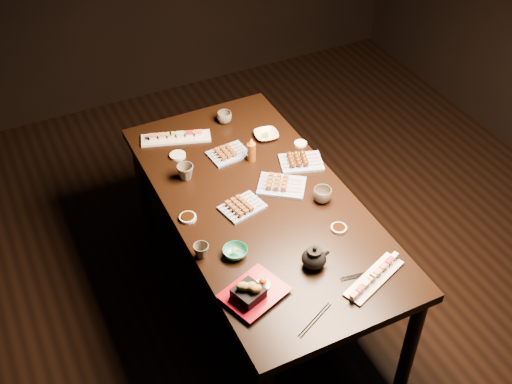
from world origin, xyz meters
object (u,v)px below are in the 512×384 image
Objects in this scene: teacup_mid_right at (322,195)px; condiment_bottle at (251,149)px; yakitori_plate_left at (228,151)px; teapot at (314,256)px; yakitori_plate_right at (282,183)px; sushi_platter_far at (176,136)px; sushi_platter_near at (374,276)px; yakitori_plate_center at (242,204)px; dining_table at (260,252)px; edamame_bowl_green at (235,252)px; tempura_tray at (254,288)px; teacup_far_right at (224,117)px; edamame_bowl_cream at (266,135)px; teacup_far_left at (185,172)px; teacup_near_left at (201,251)px.

condiment_bottle is at bearing 111.40° from teacup_mid_right.
yakitori_plate_left is 1.56× the size of teapot.
sushi_platter_far is at bearing 154.59° from yakitori_plate_right.
sushi_platter_near is 1.65× the size of yakitori_plate_center.
yakitori_plate_left is (0.01, 0.42, 0.40)m from dining_table.
yakitori_plate_center is 1.53× the size of teapot.
teapot is at bearing -36.20° from edamame_bowl_green.
teacup_far_right is at bearing 52.12° from tempura_tray.
yakitori_plate_center is (0.09, -0.69, 0.00)m from sushi_platter_far.
edamame_bowl_green is 0.37m from teapot.
teacup_far_right is at bearing 121.83° from edamame_bowl_cream.
condiment_bottle is (-0.17, -0.15, 0.06)m from edamame_bowl_cream.
yakitori_plate_left reaches higher than edamame_bowl_cream.
tempura_tray is at bearing -115.03° from condiment_bottle.
teacup_far_right is (0.39, 0.99, 0.02)m from edamame_bowl_green.
teacup_far_left reaches higher than yakitori_plate_left.
dining_table is 0.42m from yakitori_plate_center.
teacup_near_left is 0.75m from condiment_bottle.
sushi_platter_near is 1.02m from condiment_bottle.
teacup_mid_right reaches higher than sushi_platter_far.
teacup_far_left is 0.66× the size of teapot.
yakitori_plate_left reaches higher than sushi_platter_far.
dining_table is 0.52m from teacup_mid_right.
yakitori_plate_left is (-0.21, 1.11, 0.01)m from sushi_platter_near.
teacup_mid_right is at bearing 15.31° from tempura_tray.
teacup_far_left is (0.02, 0.87, -0.01)m from tempura_tray.
dining_table is 8.69× the size of yakitori_plate_center.
yakitori_plate_right is at bearing -75.18° from yakitori_plate_left.
tempura_tray is 3.05× the size of teacup_far_right.
condiment_bottle is at bearing -2.12° from teacup_far_left.
sushi_platter_near is at bearing -68.61° from dining_table.
teacup_mid_right is 0.65× the size of condiment_bottle.
teapot reaches higher than edamame_bowl_cream.
teacup_far_left reaches higher than teacup_near_left.
dining_table is at bearing -108.04° from condiment_bottle.
condiment_bottle is (0.09, -0.10, 0.05)m from yakitori_plate_left.
teacup_mid_right is at bearing -22.18° from dining_table.
condiment_bottle is at bearing 89.25° from teapot.
teacup_far_left is at bearing 69.00° from tempura_tray.
teacup_far_right is 0.64× the size of teapot.
sushi_platter_near is at bearing -39.20° from teapot.
sushi_platter_near is 1.16m from edamame_bowl_cream.
dining_table is at bearing 28.18° from teacup_near_left.
teacup_far_right reaches higher than edamame_bowl_cream.
sushi_platter_near is 1.43m from sushi_platter_far.
teacup_far_right is 0.39m from condiment_bottle.
yakitori_plate_center is 0.86× the size of yakitori_plate_right.
condiment_bottle reaches higher than yakitori_plate_center.
edamame_bowl_green is 0.78× the size of condiment_bottle.
sushi_platter_near is 2.54× the size of edamame_bowl_cream.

